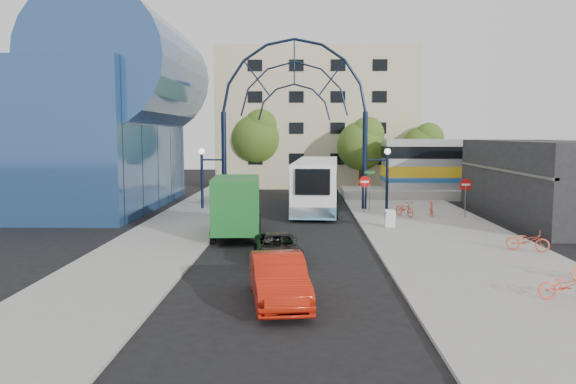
{
  "coord_description": "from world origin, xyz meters",
  "views": [
    {
      "loc": [
        0.59,
        -25.83,
        5.44
      ],
      "look_at": [
        -0.23,
        6.0,
        2.13
      ],
      "focal_mm": 35.0,
      "sensor_mm": 36.0,
      "label": 1
    }
  ],
  "objects_px": {
    "stop_sign": "(365,185)",
    "train_car": "(532,164)",
    "green_truck": "(237,206)",
    "black_suv": "(277,248)",
    "city_bus": "(317,184)",
    "red_sedan": "(279,279)",
    "bike_near_b": "(432,209)",
    "bike_far_a": "(528,241)",
    "tree_north_b": "(257,136)",
    "bike_far_c": "(567,286)",
    "gateway_arch": "(294,89)",
    "bike_near_a": "(405,209)",
    "sandwich_board": "(390,217)",
    "do_not_enter_sign": "(466,188)",
    "tree_north_a": "(363,143)",
    "tree_north_c": "(424,146)",
    "street_name_sign": "(370,182)"
  },
  "relations": [
    {
      "from": "green_truck",
      "to": "tree_north_b",
      "type": "bearing_deg",
      "value": 87.89
    },
    {
      "from": "tree_north_a",
      "to": "tree_north_b",
      "type": "distance_m",
      "value": 10.79
    },
    {
      "from": "gateway_arch",
      "to": "stop_sign",
      "type": "distance_m",
      "value": 8.37
    },
    {
      "from": "gateway_arch",
      "to": "bike_far_c",
      "type": "relative_size",
      "value": 7.75
    },
    {
      "from": "train_car",
      "to": "city_bus",
      "type": "relative_size",
      "value": 1.91
    },
    {
      "from": "city_bus",
      "to": "bike_near_a",
      "type": "bearing_deg",
      "value": -31.38
    },
    {
      "from": "city_bus",
      "to": "red_sedan",
      "type": "distance_m",
      "value": 22.59
    },
    {
      "from": "gateway_arch",
      "to": "green_truck",
      "type": "bearing_deg",
      "value": -105.42
    },
    {
      "from": "do_not_enter_sign",
      "to": "red_sedan",
      "type": "height_order",
      "value": "do_not_enter_sign"
    },
    {
      "from": "gateway_arch",
      "to": "red_sedan",
      "type": "bearing_deg",
      "value": -90.44
    },
    {
      "from": "train_car",
      "to": "green_truck",
      "type": "height_order",
      "value": "train_car"
    },
    {
      "from": "bike_far_c",
      "to": "bike_near_a",
      "type": "bearing_deg",
      "value": 9.05
    },
    {
      "from": "stop_sign",
      "to": "red_sedan",
      "type": "relative_size",
      "value": 0.53
    },
    {
      "from": "street_name_sign",
      "to": "sandwich_board",
      "type": "bearing_deg",
      "value": -86.54
    },
    {
      "from": "train_car",
      "to": "city_bus",
      "type": "height_order",
      "value": "train_car"
    },
    {
      "from": "gateway_arch",
      "to": "bike_near_b",
      "type": "xyz_separation_m",
      "value": [
        8.98,
        -3.52,
        -7.94
      ]
    },
    {
      "from": "do_not_enter_sign",
      "to": "black_suv",
      "type": "height_order",
      "value": "do_not_enter_sign"
    },
    {
      "from": "gateway_arch",
      "to": "bike_far_c",
      "type": "xyz_separation_m",
      "value": [
        9.09,
        -22.0,
        -7.97
      ]
    },
    {
      "from": "gateway_arch",
      "to": "bike_far_a",
      "type": "xyz_separation_m",
      "value": [
        10.85,
        -14.43,
        -7.95
      ]
    },
    {
      "from": "do_not_enter_sign",
      "to": "bike_near_a",
      "type": "distance_m",
      "value": 4.02
    },
    {
      "from": "city_bus",
      "to": "green_truck",
      "type": "relative_size",
      "value": 2.02
    },
    {
      "from": "gateway_arch",
      "to": "city_bus",
      "type": "height_order",
      "value": "gateway_arch"
    },
    {
      "from": "bike_near_a",
      "to": "tree_north_c",
      "type": "bearing_deg",
      "value": 49.3
    },
    {
      "from": "green_truck",
      "to": "bike_far_a",
      "type": "distance_m",
      "value": 14.33
    },
    {
      "from": "do_not_enter_sign",
      "to": "tree_north_a",
      "type": "xyz_separation_m",
      "value": [
        -4.88,
        15.93,
        2.63
      ]
    },
    {
      "from": "street_name_sign",
      "to": "tree_north_c",
      "type": "relative_size",
      "value": 0.43
    },
    {
      "from": "gateway_arch",
      "to": "stop_sign",
      "type": "bearing_deg",
      "value": -22.63
    },
    {
      "from": "train_car",
      "to": "bike_far_c",
      "type": "xyz_separation_m",
      "value": [
        -10.91,
        -30.0,
        -2.32
      ]
    },
    {
      "from": "red_sedan",
      "to": "black_suv",
      "type": "bearing_deg",
      "value": 84.35
    },
    {
      "from": "tree_north_c",
      "to": "black_suv",
      "type": "bearing_deg",
      "value": -112.69
    },
    {
      "from": "bike_near_b",
      "to": "bike_far_a",
      "type": "relative_size",
      "value": 0.89
    },
    {
      "from": "city_bus",
      "to": "black_suv",
      "type": "distance_m",
      "value": 16.68
    },
    {
      "from": "tree_north_b",
      "to": "green_truck",
      "type": "height_order",
      "value": "tree_north_b"
    },
    {
      "from": "tree_north_b",
      "to": "bike_far_c",
      "type": "relative_size",
      "value": 4.55
    },
    {
      "from": "train_car",
      "to": "bike_far_a",
      "type": "relative_size",
      "value": 13.57
    },
    {
      "from": "green_truck",
      "to": "bike_near_a",
      "type": "xyz_separation_m",
      "value": [
        10.11,
        6.8,
        -0.99
      ]
    },
    {
      "from": "gateway_arch",
      "to": "do_not_enter_sign",
      "type": "height_order",
      "value": "gateway_arch"
    },
    {
      "from": "do_not_enter_sign",
      "to": "red_sedan",
      "type": "xyz_separation_m",
      "value": [
        -11.17,
        -18.18,
        -1.19
      ]
    },
    {
      "from": "green_truck",
      "to": "black_suv",
      "type": "bearing_deg",
      "value": -71.65
    },
    {
      "from": "gateway_arch",
      "to": "tree_north_b",
      "type": "bearing_deg",
      "value": 103.68
    },
    {
      "from": "sandwich_board",
      "to": "bike_far_a",
      "type": "bearing_deg",
      "value": -50.69
    },
    {
      "from": "black_suv",
      "to": "bike_far_a",
      "type": "bearing_deg",
      "value": 2.09
    },
    {
      "from": "street_name_sign",
      "to": "city_bus",
      "type": "height_order",
      "value": "city_bus"
    },
    {
      "from": "stop_sign",
      "to": "train_car",
      "type": "relative_size",
      "value": 0.1
    },
    {
      "from": "gateway_arch",
      "to": "bike_near_b",
      "type": "relative_size",
      "value": 8.31
    },
    {
      "from": "green_truck",
      "to": "city_bus",
      "type": "bearing_deg",
      "value": 63.01
    },
    {
      "from": "train_car",
      "to": "bike_far_c",
      "type": "height_order",
      "value": "train_car"
    },
    {
      "from": "tree_north_c",
      "to": "red_sedan",
      "type": "height_order",
      "value": "tree_north_c"
    },
    {
      "from": "sandwich_board",
      "to": "bike_near_a",
      "type": "height_order",
      "value": "sandwich_board"
    },
    {
      "from": "gateway_arch",
      "to": "train_car",
      "type": "xyz_separation_m",
      "value": [
        20.0,
        8.0,
        -5.66
      ]
    }
  ]
}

